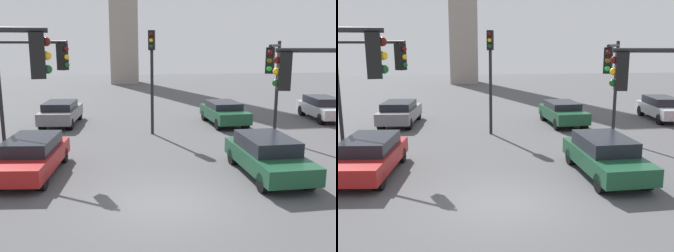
{
  "view_description": "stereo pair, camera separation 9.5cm",
  "coord_description": "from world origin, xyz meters",
  "views": [
    {
      "loc": [
        -1.39,
        -11.03,
        4.82
      ],
      "look_at": [
        0.73,
        4.7,
        1.39
      ],
      "focal_mm": 41.64,
      "sensor_mm": 36.0,
      "label": 1
    },
    {
      "loc": [
        -1.29,
        -11.05,
        4.82
      ],
      "look_at": [
        0.73,
        4.7,
        1.39
      ],
      "focal_mm": 41.64,
      "sensor_mm": 36.0,
      "label": 2
    }
  ],
  "objects": [
    {
      "name": "car_3",
      "position": [
        -4.54,
        3.28,
        0.73
      ],
      "size": [
        2.32,
        4.63,
        1.38
      ],
      "rotation": [
        0.0,
        0.0,
        -1.67
      ],
      "color": "maroon",
      "rests_on": "ground_plane"
    },
    {
      "name": "car_4",
      "position": [
        4.07,
        2.07,
        0.76
      ],
      "size": [
        2.01,
        4.57,
        1.44
      ],
      "rotation": [
        0.0,
        0.0,
        -1.54
      ],
      "color": "#19472D",
      "rests_on": "ground_plane"
    },
    {
      "name": "traffic_light_1",
      "position": [
        5.51,
        5.34,
        3.57
      ],
      "size": [
        2.24,
        4.06,
        4.88
      ],
      "rotation": [
        0.0,
        0.0,
        -2.05
      ],
      "color": "black",
      "rests_on": "ground_plane"
    },
    {
      "name": "car_6",
      "position": [
        11.59,
        11.79,
        0.76
      ],
      "size": [
        2.12,
        4.53,
        1.43
      ],
      "rotation": [
        0.0,
        0.0,
        -1.65
      ],
      "color": "#ADB2B7",
      "rests_on": "ground_plane"
    },
    {
      "name": "car_2",
      "position": [
        4.97,
        11.14,
        0.73
      ],
      "size": [
        2.1,
        4.2,
        1.34
      ],
      "rotation": [
        0.0,
        0.0,
        -1.52
      ],
      "color": "#19472D",
      "rests_on": "ground_plane"
    },
    {
      "name": "car_1",
      "position": [
        -4.64,
        12.31,
        0.75
      ],
      "size": [
        2.23,
        4.38,
        1.4
      ],
      "rotation": [
        0.0,
        0.0,
        1.48
      ],
      "color": "slate",
      "rests_on": "ground_plane"
    },
    {
      "name": "ground_plane",
      "position": [
        0.0,
        0.0,
        0.0
      ],
      "size": [
        96.53,
        96.53,
        0.0
      ],
      "primitive_type": "plane",
      "color": "#4C4C4F"
    },
    {
      "name": "traffic_light_3",
      "position": [
        0.5,
        9.21,
        3.76
      ],
      "size": [
        0.39,
        0.49,
        5.41
      ],
      "rotation": [
        0.0,
        0.0,
        -1.83
      ],
      "color": "black",
      "rests_on": "ground_plane"
    },
    {
      "name": "traffic_light_2",
      "position": [
        -4.87,
        5.5,
        3.66
      ],
      "size": [
        3.34,
        2.43,
        5.18
      ],
      "rotation": [
        0.0,
        0.0,
        -0.62
      ],
      "color": "black",
      "rests_on": "ground_plane"
    }
  ]
}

